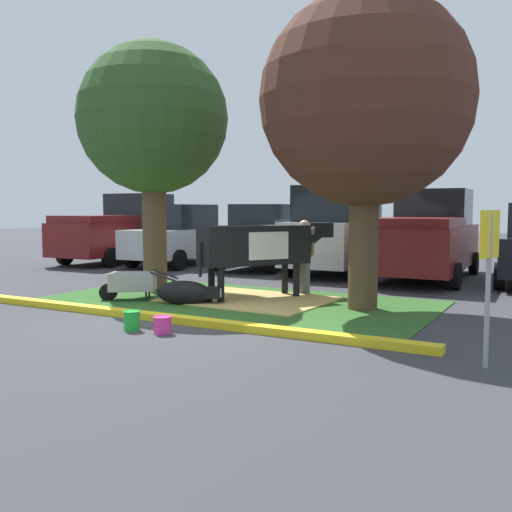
{
  "coord_description": "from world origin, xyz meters",
  "views": [
    {
      "loc": [
        5.8,
        -7.5,
        1.89
      ],
      "look_at": [
        0.1,
        2.83,
        0.9
      ],
      "focal_mm": 39.88,
      "sensor_mm": 36.0,
      "label": 1
    }
  ],
  "objects_px": {
    "sedan_silver": "(181,236)",
    "sedan_blue": "(267,237)",
    "pickup_truck_maroon": "(428,237)",
    "bucket_pink": "(162,324)",
    "parking_sign": "(489,257)",
    "shade_tree_left": "(153,121)",
    "cow_holstein": "(259,246)",
    "shade_tree_right": "(366,101)",
    "suv_black": "(339,230)",
    "pickup_truck_black": "(124,230)",
    "calf_lying": "(186,293)",
    "wheelbarrow": "(132,282)",
    "bucket_green": "(132,320)",
    "person_handler": "(304,255)"
  },
  "relations": [
    {
      "from": "shade_tree_right",
      "to": "wheelbarrow",
      "type": "bearing_deg",
      "value": -163.72
    },
    {
      "from": "calf_lying",
      "to": "suv_black",
      "type": "distance_m",
      "value": 6.77
    },
    {
      "from": "shade_tree_right",
      "to": "cow_holstein",
      "type": "height_order",
      "value": "shade_tree_right"
    },
    {
      "from": "shade_tree_left",
      "to": "cow_holstein",
      "type": "relative_size",
      "value": 2.03
    },
    {
      "from": "suv_black",
      "to": "pickup_truck_maroon",
      "type": "bearing_deg",
      "value": -2.52
    },
    {
      "from": "shade_tree_left",
      "to": "shade_tree_right",
      "type": "relative_size",
      "value": 0.97
    },
    {
      "from": "bucket_pink",
      "to": "sedan_silver",
      "type": "bearing_deg",
      "value": 124.87
    },
    {
      "from": "parking_sign",
      "to": "cow_holstein",
      "type": "bearing_deg",
      "value": 146.3
    },
    {
      "from": "wheelbarrow",
      "to": "pickup_truck_black",
      "type": "bearing_deg",
      "value": 132.78
    },
    {
      "from": "cow_holstein",
      "to": "person_handler",
      "type": "xyz_separation_m",
      "value": [
        0.57,
        1.02,
        -0.24
      ]
    },
    {
      "from": "cow_holstein",
      "to": "pickup_truck_black",
      "type": "relative_size",
      "value": 0.51
    },
    {
      "from": "bucket_pink",
      "to": "sedan_silver",
      "type": "relative_size",
      "value": 0.06
    },
    {
      "from": "shade_tree_right",
      "to": "bucket_green",
      "type": "height_order",
      "value": "shade_tree_right"
    },
    {
      "from": "wheelbarrow",
      "to": "sedan_silver",
      "type": "xyz_separation_m",
      "value": [
        -3.56,
        6.52,
        0.6
      ]
    },
    {
      "from": "shade_tree_left",
      "to": "pickup_truck_black",
      "type": "relative_size",
      "value": 1.03
    },
    {
      "from": "shade_tree_left",
      "to": "bucket_green",
      "type": "height_order",
      "value": "shade_tree_left"
    },
    {
      "from": "bucket_pink",
      "to": "pickup_truck_black",
      "type": "xyz_separation_m",
      "value": [
        -8.54,
        8.68,
        0.98
      ]
    },
    {
      "from": "parking_sign",
      "to": "bucket_green",
      "type": "distance_m",
      "value": 5.23
    },
    {
      "from": "shade_tree_right",
      "to": "suv_black",
      "type": "xyz_separation_m",
      "value": [
        -2.56,
        5.49,
        -2.56
      ]
    },
    {
      "from": "person_handler",
      "to": "pickup_truck_maroon",
      "type": "relative_size",
      "value": 0.3
    },
    {
      "from": "shade_tree_left",
      "to": "sedan_blue",
      "type": "bearing_deg",
      "value": 90.12
    },
    {
      "from": "shade_tree_right",
      "to": "pickup_truck_maroon",
      "type": "relative_size",
      "value": 1.06
    },
    {
      "from": "person_handler",
      "to": "pickup_truck_maroon",
      "type": "xyz_separation_m",
      "value": [
        1.73,
        4.2,
        0.23
      ]
    },
    {
      "from": "bucket_green",
      "to": "pickup_truck_black",
      "type": "height_order",
      "value": "pickup_truck_black"
    },
    {
      "from": "wheelbarrow",
      "to": "bucket_pink",
      "type": "distance_m",
      "value": 3.26
    },
    {
      "from": "shade_tree_right",
      "to": "cow_holstein",
      "type": "xyz_separation_m",
      "value": [
        -2.29,
        0.16,
        -2.7
      ]
    },
    {
      "from": "wheelbarrow",
      "to": "bucket_pink",
      "type": "xyz_separation_m",
      "value": [
        2.46,
        -2.12,
        -0.25
      ]
    },
    {
      "from": "calf_lying",
      "to": "bucket_green",
      "type": "xyz_separation_m",
      "value": [
        0.65,
        -2.31,
        -0.08
      ]
    },
    {
      "from": "calf_lying",
      "to": "pickup_truck_black",
      "type": "xyz_separation_m",
      "value": [
        -7.33,
        6.43,
        0.88
      ]
    },
    {
      "from": "pickup_truck_maroon",
      "to": "shade_tree_right",
      "type": "bearing_deg",
      "value": -90.13
    },
    {
      "from": "shade_tree_left",
      "to": "cow_holstein",
      "type": "distance_m",
      "value": 3.89
    },
    {
      "from": "calf_lying",
      "to": "sedan_silver",
      "type": "height_order",
      "value": "sedan_silver"
    },
    {
      "from": "pickup_truck_black",
      "to": "sedan_silver",
      "type": "relative_size",
      "value": 1.23
    },
    {
      "from": "sedan_blue",
      "to": "sedan_silver",
      "type": "bearing_deg",
      "value": -169.98
    },
    {
      "from": "bucket_pink",
      "to": "pickup_truck_maroon",
      "type": "xyz_separation_m",
      "value": [
        2.01,
        8.8,
        0.98
      ]
    },
    {
      "from": "parking_sign",
      "to": "sedan_silver",
      "type": "bearing_deg",
      "value": 141.9
    },
    {
      "from": "shade_tree_left",
      "to": "suv_black",
      "type": "relative_size",
      "value": 1.21
    },
    {
      "from": "shade_tree_right",
      "to": "sedan_silver",
      "type": "relative_size",
      "value": 1.31
    },
    {
      "from": "bucket_pink",
      "to": "wheelbarrow",
      "type": "bearing_deg",
      "value": 139.28
    },
    {
      "from": "cow_holstein",
      "to": "pickup_truck_maroon",
      "type": "height_order",
      "value": "pickup_truck_maroon"
    },
    {
      "from": "cow_holstein",
      "to": "suv_black",
      "type": "xyz_separation_m",
      "value": [
        -0.27,
        5.33,
        0.15
      ]
    },
    {
      "from": "sedan_silver",
      "to": "sedan_blue",
      "type": "relative_size",
      "value": 1.0
    },
    {
      "from": "bucket_pink",
      "to": "pickup_truck_maroon",
      "type": "relative_size",
      "value": 0.05
    },
    {
      "from": "calf_lying",
      "to": "suv_black",
      "type": "xyz_separation_m",
      "value": [
        0.65,
        6.66,
        1.03
      ]
    },
    {
      "from": "parking_sign",
      "to": "bucket_pink",
      "type": "bearing_deg",
      "value": -175.31
    },
    {
      "from": "bucket_green",
      "to": "sedan_silver",
      "type": "xyz_separation_m",
      "value": [
        -5.47,
        8.7,
        0.82
      ]
    },
    {
      "from": "sedan_silver",
      "to": "pickup_truck_maroon",
      "type": "distance_m",
      "value": 8.04
    },
    {
      "from": "bucket_pink",
      "to": "suv_black",
      "type": "distance_m",
      "value": 9.0
    },
    {
      "from": "wheelbarrow",
      "to": "suv_black",
      "type": "bearing_deg",
      "value": 74.32
    },
    {
      "from": "bucket_pink",
      "to": "suv_black",
      "type": "relative_size",
      "value": 0.06
    }
  ]
}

